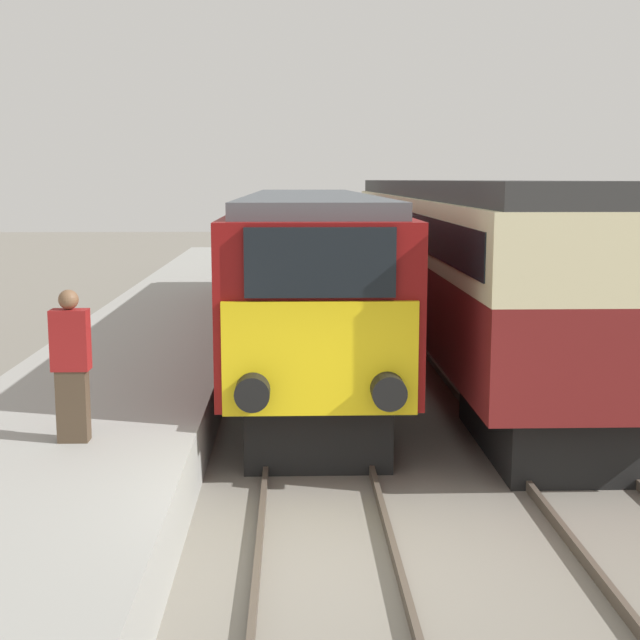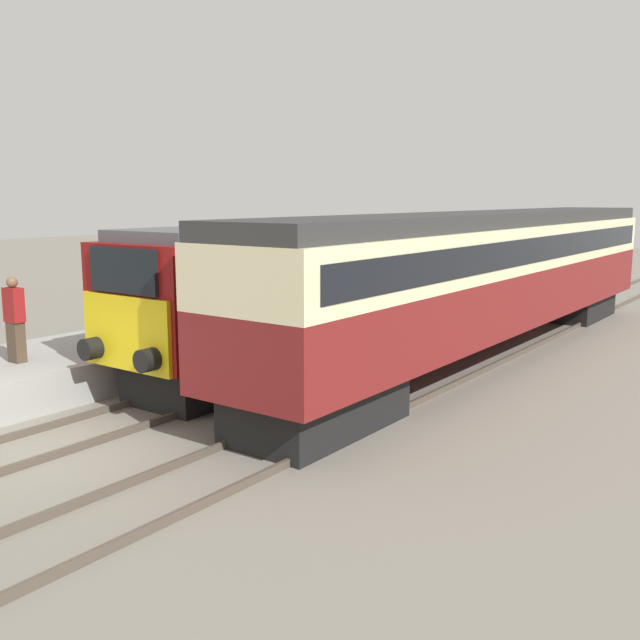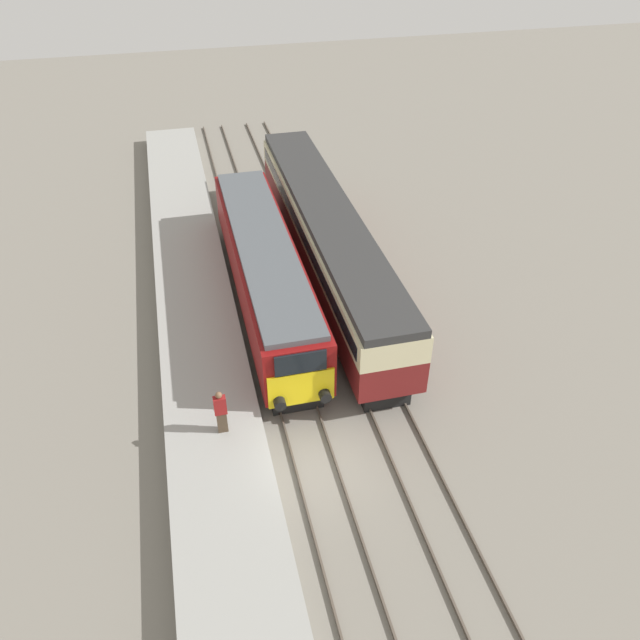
# 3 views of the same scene
# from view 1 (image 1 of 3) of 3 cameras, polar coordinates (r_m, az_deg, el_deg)

# --- Properties ---
(ground_plane) EXTENTS (120.00, 120.00, 0.00)m
(ground_plane) POSITION_cam_1_polar(r_m,az_deg,el_deg) (9.59, 0.45, -15.47)
(ground_plane) COLOR slate
(platform_left) EXTENTS (3.50, 50.00, 0.84)m
(platform_left) POSITION_cam_1_polar(r_m,az_deg,el_deg) (17.35, -11.57, -3.00)
(platform_left) COLOR gray
(platform_left) RESTS_ON ground_plane
(rails_near_track) EXTENTS (1.51, 60.00, 0.14)m
(rails_near_track) POSITION_cam_1_polar(r_m,az_deg,el_deg) (14.27, -0.34, -6.87)
(rails_near_track) COLOR #4C4238
(rails_near_track) RESTS_ON ground_plane
(rails_far_track) EXTENTS (1.50, 60.00, 0.14)m
(rails_far_track) POSITION_cam_1_polar(r_m,az_deg,el_deg) (14.75, 13.08, -6.58)
(rails_far_track) COLOR #4C4238
(rails_far_track) RESTS_ON ground_plane
(locomotive) EXTENTS (2.70, 15.84, 3.68)m
(locomotive) POSITION_cam_1_polar(r_m,az_deg,el_deg) (18.82, -0.73, 3.25)
(locomotive) COLOR black
(locomotive) RESTS_ON ground_plane
(passenger_carriage) EXTENTS (2.75, 20.19, 3.95)m
(passenger_carriage) POSITION_cam_1_polar(r_m,az_deg,el_deg) (20.98, 8.53, 4.62)
(passenger_carriage) COLOR black
(passenger_carriage) RESTS_ON ground_plane
(person_on_platform) EXTENTS (0.44, 0.26, 1.84)m
(person_on_platform) POSITION_cam_1_polar(r_m,az_deg,el_deg) (11.04, -15.63, -2.84)
(person_on_platform) COLOR #473828
(person_on_platform) RESTS_ON platform_left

